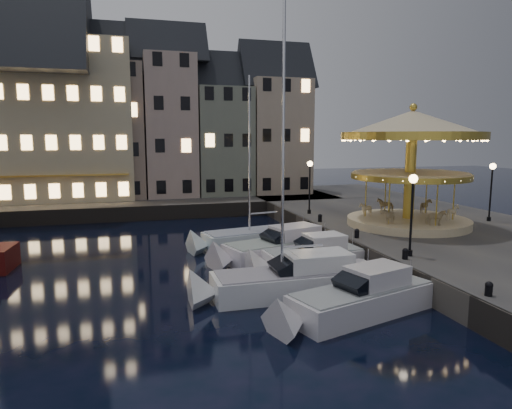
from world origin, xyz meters
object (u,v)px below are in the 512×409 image
object	(u,v)px
bollard_a	(489,288)
motorboat_c	(290,281)
streetlamp_c	(310,179)
bollard_c	(357,233)
carousel	(412,146)
bollard_b	(405,253)
streetlamp_b	(412,203)
motorboat_d	(307,259)
motorboat_e	(277,249)
motorboat_f	(252,239)
bollard_d	(320,218)
motorboat_b	(355,301)
streetlamp_d	(491,184)

from	to	relation	value
bollard_a	motorboat_c	bearing A→B (deg)	137.45
streetlamp_c	bollard_c	world-z (taller)	streetlamp_c
bollard_c	carousel	bearing A→B (deg)	26.59
bollard_b	streetlamp_b	bearing A→B (deg)	39.81
bollard_c	motorboat_d	bearing A→B (deg)	-160.00
streetlamp_b	bollard_b	distance (m)	2.54
bollard_b	carousel	bearing A→B (deg)	55.33
streetlamp_c	carousel	world-z (taller)	carousel
streetlamp_b	motorboat_e	xyz separation A→B (m)	(-5.24, 5.66, -3.37)
motorboat_c	motorboat_f	size ratio (longest dim) A/B	1.04
bollard_d	motorboat_b	size ratio (longest dim) A/B	0.07
motorboat_e	streetlamp_b	bearing A→B (deg)	-47.19
bollard_d	motorboat_f	bearing A→B (deg)	-170.67
bollard_d	motorboat_d	bearing A→B (deg)	-118.77
motorboat_b	motorboat_e	bearing A→B (deg)	91.87
motorboat_e	motorboat_b	bearing A→B (deg)	-88.13
streetlamp_b	motorboat_d	size ratio (longest dim) A/B	0.63
motorboat_c	bollard_c	bearing A→B (deg)	39.43
motorboat_d	motorboat_e	bearing A→B (deg)	108.88
carousel	bollard_c	bearing A→B (deg)	-153.41
streetlamp_b	streetlamp_d	xyz separation A→B (m)	(11.30, 7.00, 0.00)
bollard_c	motorboat_c	distance (m)	7.87
streetlamp_b	bollard_d	distance (m)	10.30
bollard_a	bollard_b	xyz separation A→B (m)	(0.00, 5.50, 0.00)
bollard_c	carousel	xyz separation A→B (m)	(5.29, 2.65, 5.11)
bollard_b	bollard_d	distance (m)	10.50
bollard_a	bollard_d	size ratio (longest dim) A/B	1.00
streetlamp_b	streetlamp_d	world-z (taller)	same
bollard_d	streetlamp_b	bearing A→B (deg)	-86.57
streetlamp_c	motorboat_c	xyz separation A→B (m)	(-6.63, -13.96, -3.34)
streetlamp_c	motorboat_b	distance (m)	18.10
motorboat_b	motorboat_f	bearing A→B (deg)	94.27
streetlamp_c	motorboat_f	size ratio (longest dim) A/B	0.36
streetlamp_b	streetlamp_d	distance (m)	13.29
motorboat_c	carousel	world-z (taller)	motorboat_c
motorboat_e	motorboat_f	distance (m)	3.54
bollard_c	streetlamp_b	bearing A→B (deg)	-82.41
bollard_d	motorboat_f	xyz separation A→B (m)	(-5.29, -0.87, -1.07)
bollard_a	bollard_b	size ratio (longest dim) A/B	1.00
streetlamp_d	bollard_a	xyz separation A→B (m)	(-11.90, -13.00, -2.41)
motorboat_d	carousel	bearing A→B (deg)	23.93
streetlamp_c	bollard_a	bearing A→B (deg)	-91.76
streetlamp_d	bollard_d	world-z (taller)	streetlamp_d
motorboat_f	carousel	bearing A→B (deg)	-10.62
streetlamp_c	bollard_b	bearing A→B (deg)	-92.45
streetlamp_b	motorboat_e	size ratio (longest dim) A/B	0.50
streetlamp_b	streetlamp_c	size ratio (longest dim) A/B	1.00
streetlamp_b	bollard_b	xyz separation A→B (m)	(-0.60, -0.50, -2.41)
bollard_a	motorboat_c	size ratio (longest dim) A/B	0.05
bollard_a	bollard_b	bearing A→B (deg)	90.00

